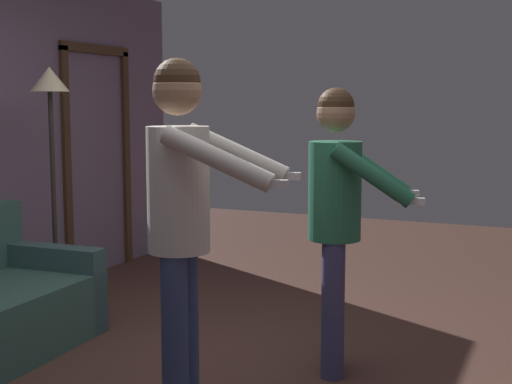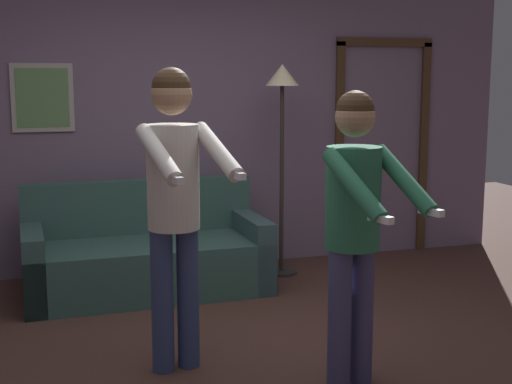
{
  "view_description": "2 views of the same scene",
  "coord_description": "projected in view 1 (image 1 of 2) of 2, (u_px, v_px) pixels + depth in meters",
  "views": [
    {
      "loc": [
        -3.35,
        -1.72,
        1.56
      ],
      "look_at": [
        0.18,
        -0.16,
        1.08
      ],
      "focal_mm": 50.0,
      "sensor_mm": 36.0,
      "label": 1
    },
    {
      "loc": [
        -1.12,
        -4.01,
        1.71
      ],
      "look_at": [
        -0.01,
        -0.31,
        1.09
      ],
      "focal_mm": 50.0,
      "sensor_mm": 36.0,
      "label": 2
    }
  ],
  "objects": [
    {
      "name": "torchiere_lamp",
      "position": [
        51.0,
        117.0,
        5.21
      ],
      "size": [
        0.29,
        0.29,
        1.82
      ],
      "color": "#332D28",
      "rests_on": "ground_plane"
    },
    {
      "name": "person_standing_right",
      "position": [
        338.0,
        205.0,
        4.03
      ],
      "size": [
        0.54,
        0.67,
        1.64
      ],
      "color": "#413F6B",
      "rests_on": "ground_plane"
    },
    {
      "name": "person_standing_left",
      "position": [
        183.0,
        204.0,
        3.39
      ],
      "size": [
        0.52,
        0.74,
        1.77
      ],
      "color": "navy",
      "rests_on": "ground_plane"
    }
  ]
}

